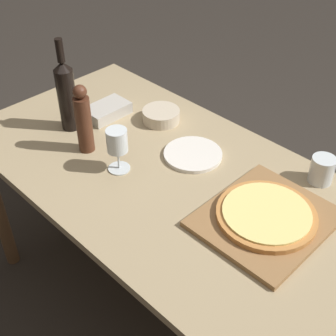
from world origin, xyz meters
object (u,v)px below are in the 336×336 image
Objects in this scene: small_bowl at (161,115)px; wine_bottle at (66,94)px; pepper_mill at (84,120)px; pizza at (266,214)px; wine_glass at (117,143)px.

wine_bottle is at bearing 142.70° from small_bowl.
wine_bottle reaches higher than pepper_mill.
wine_bottle is 0.17m from pepper_mill.
pepper_mill reaches higher than pizza.
small_bowl is (0.33, -0.05, -0.10)m from pepper_mill.
pepper_mill is 1.77× the size of small_bowl.
pepper_mill is at bearing 170.81° from small_bowl.
pepper_mill is 0.17m from wine_glass.
wine_bottle reaches higher than pizza.
pizza is at bearing -105.18° from small_bowl.
pizza is 1.89× the size of wine_glass.
wine_glass is (-0.15, 0.52, 0.08)m from pizza.
small_bowl is at bearing -9.19° from pepper_mill.
pizza is at bearing -77.09° from pepper_mill.
pepper_mill is at bearing -105.74° from wine_bottle.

